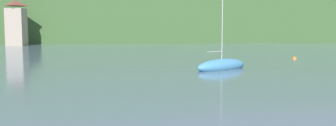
% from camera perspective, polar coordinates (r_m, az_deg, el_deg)
% --- Properties ---
extents(wooded_hillside, '(352.00, 51.23, 46.38)m').
position_cam_1_polar(wooded_hillside, '(120.02, -14.33, 6.99)').
color(wooded_hillside, '#38562D').
rests_on(wooded_hillside, ground_plane).
extents(shore_building_westcentral, '(3.74, 4.35, 9.82)m').
position_cam_1_polar(shore_building_westcentral, '(86.73, -22.47, 5.67)').
color(shore_building_westcentral, gray).
rests_on(shore_building_westcentral, ground_plane).
extents(sailboat_far_0, '(6.10, 5.09, 9.75)m').
position_cam_1_polar(sailboat_far_0, '(35.58, 8.33, -0.43)').
color(sailboat_far_0, teal).
rests_on(sailboat_far_0, ground_plane).
extents(mooring_buoy_near, '(0.51, 0.51, 0.51)m').
position_cam_1_polar(mooring_buoy_near, '(49.62, 19.03, 0.64)').
color(mooring_buoy_near, orange).
rests_on(mooring_buoy_near, ground_plane).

